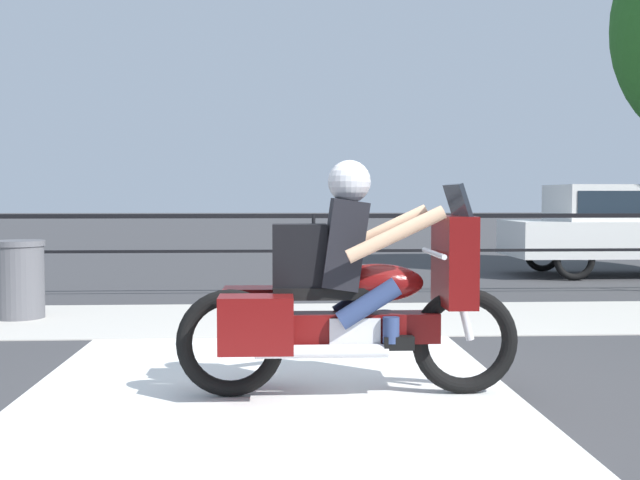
{
  "coord_description": "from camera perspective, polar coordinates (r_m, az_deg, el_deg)",
  "views": [
    {
      "loc": [
        -0.48,
        -5.37,
        1.36
      ],
      "look_at": [
        -0.12,
        1.56,
        0.97
      ],
      "focal_mm": 45.0,
      "sensor_mm": 36.0,
      "label": 1
    }
  ],
  "objects": [
    {
      "name": "trash_bin",
      "position": [
        9.45,
        -20.63,
        -2.64
      ],
      "size": [
        0.57,
        0.57,
        0.87
      ],
      "color": "#515156",
      "rests_on": "ground"
    },
    {
      "name": "parked_car",
      "position": [
        14.64,
        21.18,
        1.08
      ],
      "size": [
        4.36,
        1.69,
        1.55
      ],
      "rotation": [
        0.0,
        0.0,
        -0.04
      ],
      "color": "silver",
      "rests_on": "ground"
    },
    {
      "name": "ground_plane",
      "position": [
        5.56,
        2.07,
        -10.97
      ],
      "size": [
        120.0,
        120.0,
        0.0
      ],
      "primitive_type": "plane",
      "color": "#38383A"
    },
    {
      "name": "motorcycle",
      "position": [
        5.43,
        2.0,
        -3.8
      ],
      "size": [
        2.33,
        0.76,
        1.6
      ],
      "rotation": [
        0.0,
        0.0,
        -0.0
      ],
      "color": "black",
      "rests_on": "ground"
    },
    {
      "name": "sidewalk_band",
      "position": [
        8.89,
        0.12,
        -5.6
      ],
      "size": [
        44.0,
        2.4,
        0.01
      ],
      "primitive_type": "cube",
      "color": "#B7B2A8",
      "rests_on": "ground"
    },
    {
      "name": "crosswalk_band",
      "position": [
        5.35,
        -3.59,
        -11.51
      ],
      "size": [
        3.38,
        6.0,
        0.01
      ],
      "primitive_type": "cube",
      "color": "silver",
      "rests_on": "ground"
    },
    {
      "name": "fence_railing",
      "position": [
        10.82,
        -0.46,
        0.63
      ],
      "size": [
        36.0,
        0.05,
        1.12
      ],
      "color": "black",
      "rests_on": "ground"
    }
  ]
}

